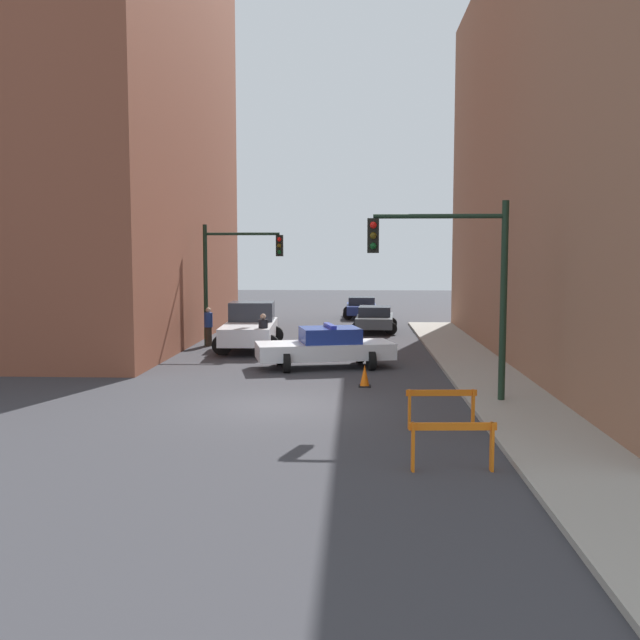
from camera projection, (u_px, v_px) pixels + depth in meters
The scene contains 14 objects.
ground_plane at pixel (276, 406), 18.54m from camera, with size 120.00×120.00×0.00m, color #38383D.
sidewalk_right at pixel (517, 406), 18.22m from camera, with size 2.40×44.00×0.12m.
building_corner_left at pixel (45, 92), 32.04m from camera, with size 14.00×20.00×22.39m.
traffic_light_near at pixel (459, 270), 18.51m from camera, with size 3.64×0.35×5.20m.
traffic_light_far at pixel (231, 267), 30.42m from camera, with size 3.44×0.35×5.20m.
police_car at pixel (326, 347), 24.76m from camera, with size 5.00×3.02×1.52m.
white_truck at pixel (250, 327), 29.77m from camera, with size 2.83×5.50×1.90m.
parked_car_near at pixel (375, 319), 36.18m from camera, with size 2.43×4.39×1.31m.
parked_car_mid at pixel (361, 307), 44.10m from camera, with size 2.31×4.32×1.31m.
pedestrian_crossing at pixel (263, 334), 27.45m from camera, with size 0.48×0.48×1.66m.
pedestrian_corner at pixel (208, 326), 30.57m from camera, with size 0.51×0.51×1.66m.
barrier_front at pixel (453, 438), 12.91m from camera, with size 1.60×0.25×0.90m.
barrier_mid at pixel (441, 402), 16.04m from camera, with size 1.60×0.26×0.90m.
traffic_cone at pixel (365, 376), 21.22m from camera, with size 0.36×0.36×0.66m.
Camera 1 is at (2.07, -18.17, 3.94)m, focal length 40.00 mm.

